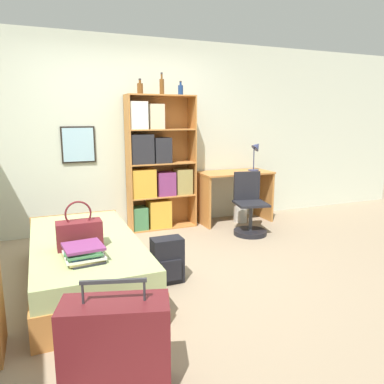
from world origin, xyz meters
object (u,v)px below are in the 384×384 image
(bottle_green, at_px, (140,88))
(bottle_clear, at_px, (181,90))
(handbag, at_px, (79,233))
(suitcase, at_px, (116,347))
(bed, at_px, (85,260))
(book_stack_on_bed, at_px, (83,252))
(backpack, at_px, (167,261))
(desk_lamp, at_px, (256,151))
(desk, at_px, (234,188))
(waste_bin, at_px, (240,213))
(bookcase, at_px, (155,169))
(desk_chair, at_px, (249,214))
(bottle_brown, at_px, (162,86))

(bottle_green, relative_size, bottle_clear, 1.06)
(handbag, height_order, suitcase, handbag)
(bed, bearing_deg, book_stack_on_bed, -96.91)
(handbag, distance_m, bottle_clear, 2.69)
(backpack, bearing_deg, bottle_green, 82.14)
(bed, relative_size, backpack, 4.70)
(handbag, xyz_separation_m, desk_lamp, (2.74, 1.60, 0.49))
(desk, height_order, waste_bin, desk)
(handbag, distance_m, bookcase, 2.11)
(bottle_clear, height_order, waste_bin, bottle_clear)
(suitcase, distance_m, desk_chair, 3.19)
(bookcase, bearing_deg, waste_bin, -7.60)
(bottle_clear, relative_size, desk_chair, 0.23)
(book_stack_on_bed, height_order, desk_lamp, desk_lamp)
(bookcase, height_order, desk_lamp, bookcase)
(desk_lamp, bearing_deg, waste_bin, -168.15)
(bottle_brown, xyz_separation_m, desk_chair, (0.98, -0.70, -1.68))
(book_stack_on_bed, height_order, bookcase, bookcase)
(handbag, xyz_separation_m, bottle_clear, (1.58, 1.71, 1.35))
(desk_chair, bearing_deg, bookcase, 145.79)
(suitcase, bearing_deg, desk_chair, 45.61)
(bottle_brown, xyz_separation_m, desk_lamp, (1.44, -0.07, -0.89))
(bookcase, height_order, desk, bookcase)
(suitcase, height_order, desk_chair, desk_chair)
(bottle_brown, xyz_separation_m, waste_bin, (1.16, -0.13, -1.82))
(backpack, bearing_deg, book_stack_on_bed, -161.31)
(bottle_brown, bearing_deg, bookcase, 160.28)
(bottle_green, bearing_deg, handbag, -120.62)
(backpack, bearing_deg, bottle_brown, 72.95)
(handbag, bearing_deg, bookcase, 55.05)
(bottle_brown, bearing_deg, suitcase, -112.86)
(bed, bearing_deg, waste_bin, 28.25)
(bottle_clear, bearing_deg, bookcase, 179.01)
(bottle_green, height_order, backpack, bottle_green)
(handbag, bearing_deg, bottle_clear, 47.24)
(bottle_clear, height_order, desk_lamp, bottle_clear)
(desk_chair, xyz_separation_m, backpack, (-1.50, -1.02, -0.05))
(handbag, xyz_separation_m, backpack, (0.78, -0.04, -0.35))
(handbag, relative_size, desk, 0.38)
(backpack, relative_size, waste_bin, 1.71)
(bottle_green, bearing_deg, bottle_brown, -9.11)
(bottle_brown, bearing_deg, bottle_green, 170.89)
(handbag, bearing_deg, desk, 33.86)
(bookcase, bearing_deg, backpack, -103.53)
(desk, relative_size, desk_lamp, 2.37)
(suitcase, height_order, bottle_green, bottle_green)
(bookcase, xyz_separation_m, desk, (1.19, -0.11, -0.33))
(suitcase, bearing_deg, desk_lamp, 47.13)
(bookcase, height_order, bottle_brown, bottle_brown)
(suitcase, height_order, bookcase, bookcase)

